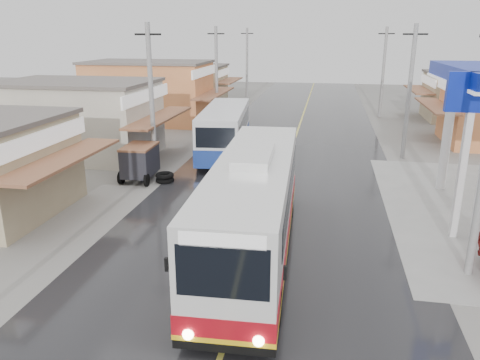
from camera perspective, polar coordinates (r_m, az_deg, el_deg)
The scene contains 11 objects.
ground at distance 16.62m, azimuth 1.84°, elevation -9.23°, with size 120.00×120.00×0.00m, color slate.
road at distance 30.68m, azimuth 6.13°, elevation 3.33°, with size 12.00×90.00×0.02m, color black.
centre_line at distance 30.68m, azimuth 6.14°, elevation 3.35°, with size 0.15×90.00×0.01m, color #D8CC4C.
shopfronts_left at distance 36.81m, azimuth -14.14°, elevation 5.26°, with size 11.00×44.00×5.20m, color tan, non-canonical shape.
utility_poles_left at distance 32.89m, azimuth -5.99°, elevation 4.28°, with size 1.60×50.00×8.00m, color gray, non-canonical shape.
utility_poles_right at distance 30.98m, azimuth 19.15°, elevation 2.56°, with size 1.60×36.00×8.00m, color gray, non-canonical shape.
coach_bus at distance 16.13m, azimuth 1.68°, elevation -3.15°, with size 3.08×11.95×3.70m.
second_bus at distance 29.48m, azimuth -1.84°, elevation 6.07°, with size 3.36×9.32×3.03m.
cyclist at distance 27.23m, azimuth -3.78°, elevation 2.86°, with size 0.89×1.79×1.85m.
tricycle_near at distance 25.10m, azimuth -12.15°, elevation 2.34°, with size 1.71×2.47×1.88m.
tyre_stack at distance 24.75m, azimuth -9.16°, elevation 0.30°, with size 0.97×0.97×0.49m.
Camera 1 is at (2.20, -14.68, 7.48)m, focal length 35.00 mm.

